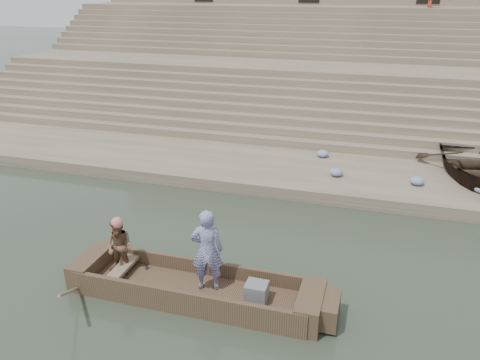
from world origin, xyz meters
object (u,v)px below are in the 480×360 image
at_px(main_rowboat, 194,292).
at_px(rowing_man, 120,247).
at_px(beached_rowboat, 476,165).
at_px(television, 256,292).
at_px(standing_man, 207,250).

bearing_deg(main_rowboat, rowing_man, 176.53).
distance_m(main_rowboat, beached_rowboat, 10.69).
bearing_deg(beached_rowboat, television, -133.88).
distance_m(standing_man, rowing_man, 2.12).
xyz_separation_m(television, beached_rowboat, (5.31, 8.28, 0.44)).
distance_m(rowing_man, television, 3.26).
bearing_deg(standing_man, beached_rowboat, -145.11).
relative_size(rowing_man, television, 2.92).
bearing_deg(standing_man, main_rowboat, 5.43).
bearing_deg(beached_rowboat, standing_man, -139.42).
bearing_deg(beached_rowboat, main_rowboat, -140.25).
height_order(rowing_man, television, rowing_man).
distance_m(television, beached_rowboat, 9.85).
bearing_deg(rowing_man, main_rowboat, -1.01).
xyz_separation_m(main_rowboat, standing_man, (0.29, 0.12, 1.05)).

